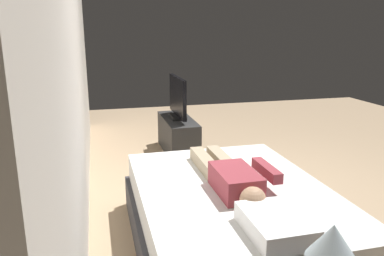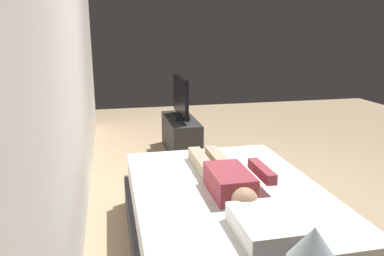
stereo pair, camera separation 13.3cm
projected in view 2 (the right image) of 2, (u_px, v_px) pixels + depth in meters
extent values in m
plane|color=tan|center=(241.00, 198.00, 3.99)|extent=(10.00, 10.00, 0.00)
cube|color=silver|center=(74.00, 64.00, 3.68)|extent=(6.40, 0.10, 2.80)
cube|color=#333338|center=(226.00, 233.00, 3.02)|extent=(2.07, 1.51, 0.30)
cube|color=white|center=(227.00, 202.00, 2.96)|extent=(1.99, 1.43, 0.24)
cube|color=white|center=(265.00, 226.00, 2.24)|extent=(0.48, 0.34, 0.12)
cube|color=#993842|center=(229.00, 182.00, 2.80)|extent=(0.48, 0.28, 0.18)
sphere|color=tan|center=(245.00, 201.00, 2.49)|extent=(0.18, 0.18, 0.18)
cube|color=tan|center=(219.00, 161.00, 3.34)|extent=(0.60, 0.11, 0.11)
cube|color=tan|center=(201.00, 163.00, 3.31)|extent=(0.60, 0.11, 0.11)
cube|color=#993842|center=(262.00, 171.00, 2.91)|extent=(0.40, 0.08, 0.08)
cube|color=black|center=(266.00, 174.00, 3.18)|extent=(0.15, 0.04, 0.02)
cube|color=#2D2D2D|center=(181.00, 135.00, 5.44)|extent=(1.10, 0.40, 0.50)
cube|color=black|center=(181.00, 117.00, 5.37)|extent=(0.32, 0.20, 0.05)
cube|color=black|center=(181.00, 96.00, 5.29)|extent=(0.88, 0.05, 0.54)
cone|color=silver|center=(314.00, 244.00, 1.57)|extent=(0.22, 0.22, 0.16)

